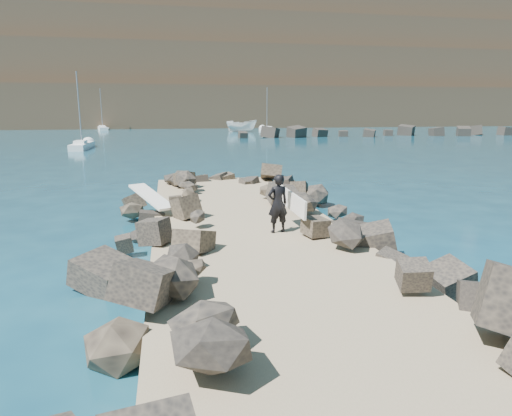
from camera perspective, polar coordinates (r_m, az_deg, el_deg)
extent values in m
plane|color=#0F384C|center=(14.60, -0.75, -4.94)|extent=(800.00, 800.00, 0.00)
cube|color=#8C7759|center=(12.64, 0.87, -6.28)|extent=(6.00, 26.00, 0.60)
cube|color=#272321|center=(12.81, -12.46, -5.37)|extent=(2.60, 22.00, 1.00)
cube|color=black|center=(13.89, 12.26, -3.98)|extent=(2.60, 22.00, 1.00)
cube|color=black|center=(78.36, 17.83, 8.98)|extent=(52.00, 4.00, 1.20)
cube|color=#2D4919|center=(174.56, -7.14, 16.03)|extent=(360.00, 140.00, 32.00)
cube|color=white|center=(17.28, -12.94, 1.03)|extent=(1.76, 2.58, 0.09)
imported|color=silver|center=(89.27, -1.82, 10.23)|extent=(6.21, 3.63, 2.25)
imported|color=black|center=(13.89, 2.74, 0.55)|extent=(0.73, 0.55, 1.80)
cube|color=white|center=(13.99, 4.53, 0.82)|extent=(0.27, 2.23, 0.70)
cylinder|color=white|center=(211.49, 27.19, 19.51)|extent=(8.26, 8.26, 7.22)
sphere|color=white|center=(213.16, 27.46, 22.11)|extent=(12.38, 12.38, 12.38)
cube|color=white|center=(54.31, -20.91, 7.19)|extent=(1.70, 7.00, 0.80)
cylinder|color=gray|center=(54.16, -21.25, 11.59)|extent=(0.12, 0.12, 7.66)
cube|color=white|center=(53.45, -21.10, 7.64)|extent=(1.16, 1.98, 0.44)
cube|color=white|center=(101.99, -18.62, 9.37)|extent=(2.95, 7.33, 0.80)
cylinder|color=gray|center=(101.90, -18.78, 11.77)|extent=(0.12, 0.12, 7.87)
cube|color=white|center=(101.13, -18.70, 9.63)|extent=(1.52, 2.19, 0.44)
cube|color=white|center=(114.08, 5.15, 10.19)|extent=(3.70, 4.77, 0.80)
cylinder|color=gray|center=(114.01, 5.18, 11.75)|extent=(0.12, 0.12, 5.50)
cube|color=white|center=(113.58, 5.22, 10.43)|extent=(1.44, 1.61, 0.44)
cube|color=white|center=(92.51, 1.37, 9.76)|extent=(1.84, 7.19, 0.80)
cylinder|color=gray|center=(92.42, 1.38, 12.41)|extent=(0.12, 0.12, 7.85)
cube|color=white|center=(91.65, 1.48, 10.05)|extent=(1.22, 2.04, 0.44)
cube|color=white|center=(172.49, -25.16, 21.10)|extent=(10.00, 8.00, 4.00)
cube|color=white|center=(181.15, -10.81, 21.43)|extent=(8.00, 6.00, 3.50)
cube|color=white|center=(168.64, 2.20, 22.41)|extent=(12.00, 7.00, 4.00)
cube|color=white|center=(190.48, 12.34, 20.83)|extent=(6.00, 6.00, 3.00)
cube|color=white|center=(181.91, 21.24, 21.05)|extent=(5.00, 5.00, 5.00)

